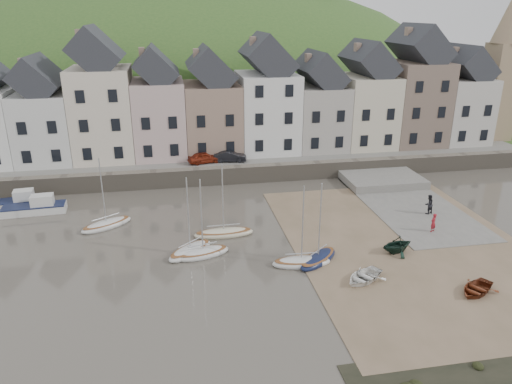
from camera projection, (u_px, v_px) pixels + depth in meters
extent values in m
plane|color=#443E35|center=(270.00, 258.00, 35.72)|extent=(160.00, 160.00, 0.00)
cube|color=#325722|center=(222.00, 141.00, 64.89)|extent=(90.00, 30.00, 1.50)
cube|color=slate|center=(233.00, 159.00, 54.03)|extent=(70.00, 7.00, 0.10)
cube|color=slate|center=(238.00, 174.00, 51.04)|extent=(70.00, 1.20, 1.80)
cube|color=brown|center=(408.00, 245.00, 37.54)|extent=(18.00, 26.00, 0.06)
cube|color=slate|center=(408.00, 204.00, 45.55)|extent=(8.00, 18.00, 0.12)
ellipsoid|color=#325722|center=(184.00, 198.00, 96.47)|extent=(134.40, 84.00, 84.00)
cylinder|color=#382619|center=(56.00, 5.00, 69.84)|extent=(0.50, 0.50, 3.00)
cylinder|color=#382619|center=(154.00, 5.00, 75.85)|extent=(0.50, 0.50, 3.00)
cylinder|color=#382619|center=(244.00, 5.00, 76.34)|extent=(0.50, 0.50, 3.00)
cylinder|color=#382619|center=(318.00, 5.00, 77.42)|extent=(0.50, 0.50, 3.00)
cube|color=silver|center=(47.00, 127.00, 52.60)|extent=(5.80, 8.00, 7.50)
cube|color=gray|center=(22.00, 65.00, 49.99)|extent=(0.60, 0.90, 1.40)
cube|color=beige|center=(104.00, 114.00, 53.18)|extent=(6.40, 8.00, 10.00)
cube|color=gray|center=(79.00, 36.00, 50.00)|extent=(0.60, 0.90, 1.40)
cube|color=#C4A7A2|center=(160.00, 118.00, 54.45)|extent=(5.60, 8.00, 8.50)
cube|color=gray|center=(142.00, 54.00, 51.71)|extent=(0.60, 0.90, 1.40)
cube|color=gray|center=(212.00, 119.00, 55.53)|extent=(6.20, 8.00, 8.00)
cube|color=gray|center=(196.00, 55.00, 52.75)|extent=(0.60, 0.90, 1.40)
cube|color=silver|center=(267.00, 112.00, 56.43)|extent=(6.60, 8.00, 9.00)
cube|color=gray|center=(253.00, 43.00, 53.38)|extent=(0.60, 0.90, 1.40)
cube|color=#A8A299|center=(318.00, 117.00, 57.74)|extent=(5.80, 8.00, 7.50)
cube|color=gray|center=(308.00, 60.00, 55.13)|extent=(0.60, 0.90, 1.40)
cube|color=beige|center=(365.00, 111.00, 58.55)|extent=(6.00, 8.00, 8.50)
cube|color=gray|center=(357.00, 49.00, 55.72)|extent=(0.60, 0.90, 1.40)
cube|color=#756254|center=(413.00, 103.00, 59.33)|extent=(6.40, 8.00, 10.00)
cube|color=gray|center=(408.00, 33.00, 56.15)|extent=(0.60, 0.90, 1.40)
cube|color=beige|center=(457.00, 109.00, 60.71)|extent=(5.80, 8.00, 8.00)
cube|color=gray|center=(455.00, 53.00, 58.01)|extent=(0.60, 0.90, 1.40)
cube|color=#997F60|center=(498.00, 92.00, 60.90)|extent=(3.50, 3.50, 12.00)
cone|color=#997F60|center=(512.00, 17.00, 57.71)|extent=(4.00, 4.00, 6.00)
ellipsoid|color=silver|center=(107.00, 225.00, 40.68)|extent=(4.61, 3.70, 0.84)
ellipsoid|color=brown|center=(106.00, 223.00, 40.60)|extent=(4.23, 3.38, 0.20)
cylinder|color=#B2B5B7|center=(102.00, 191.00, 39.58)|extent=(0.10, 0.10, 5.60)
cylinder|color=#B2B5B7|center=(106.00, 217.00, 40.41)|extent=(2.14, 1.40, 0.08)
ellipsoid|color=silver|center=(190.00, 251.00, 36.27)|extent=(4.11, 3.88, 0.84)
ellipsoid|color=brown|center=(190.00, 249.00, 36.19)|extent=(3.77, 3.55, 0.20)
cylinder|color=#B2B5B7|center=(188.00, 213.00, 35.17)|extent=(0.10, 0.10, 5.60)
cylinder|color=#B2B5B7|center=(190.00, 242.00, 36.01)|extent=(1.77, 1.57, 0.08)
ellipsoid|color=beige|center=(224.00, 233.00, 39.14)|extent=(4.92, 1.58, 0.84)
ellipsoid|color=brown|center=(224.00, 231.00, 39.06)|extent=(4.52, 1.44, 0.20)
cylinder|color=#B2B5B7|center=(223.00, 198.00, 38.04)|extent=(0.10, 0.10, 5.60)
cylinder|color=#B2B5B7|center=(224.00, 225.00, 38.87)|extent=(2.69, 0.13, 0.08)
ellipsoid|color=silver|center=(203.00, 254.00, 35.90)|extent=(4.33, 2.56, 0.84)
ellipsoid|color=brown|center=(203.00, 251.00, 35.82)|extent=(3.98, 2.33, 0.20)
cylinder|color=#B2B5B7|center=(201.00, 216.00, 34.80)|extent=(0.10, 0.10, 5.60)
cylinder|color=#B2B5B7|center=(203.00, 245.00, 35.63)|extent=(2.18, 0.69, 0.08)
ellipsoid|color=silver|center=(301.00, 263.00, 34.62)|extent=(4.36, 1.74, 0.84)
ellipsoid|color=brown|center=(301.00, 260.00, 34.54)|extent=(4.01, 1.58, 0.20)
cylinder|color=#B2B5B7|center=(303.00, 223.00, 33.52)|extent=(0.10, 0.10, 5.60)
cylinder|color=#B2B5B7|center=(302.00, 253.00, 34.35)|extent=(2.36, 0.21, 0.08)
ellipsoid|color=#131B3B|center=(318.00, 259.00, 35.10)|extent=(4.12, 3.87, 0.84)
ellipsoid|color=brown|center=(318.00, 256.00, 35.02)|extent=(3.78, 3.55, 0.20)
cylinder|color=#B2B5B7|center=(320.00, 220.00, 34.00)|extent=(0.10, 0.10, 5.60)
cylinder|color=#B2B5B7|center=(319.00, 250.00, 34.84)|extent=(1.78, 1.57, 0.08)
cube|color=silver|center=(17.00, 204.00, 44.73)|extent=(5.06, 2.28, 0.70)
cube|color=#131B3B|center=(17.00, 200.00, 44.59)|extent=(4.97, 2.32, 0.08)
cube|color=silver|center=(24.00, 195.00, 44.46)|extent=(1.85, 1.40, 1.00)
cube|color=silver|center=(34.00, 209.00, 43.50)|extent=(5.57, 2.05, 0.70)
cube|color=#131B3B|center=(34.00, 206.00, 43.36)|extent=(5.47, 2.10, 0.08)
cube|color=silver|center=(42.00, 200.00, 43.28)|extent=(1.99, 1.32, 1.00)
imported|color=white|center=(364.00, 276.00, 32.46)|extent=(3.86, 3.57, 0.65)
imported|color=black|center=(397.00, 244.00, 36.14)|extent=(3.05, 2.79, 1.37)
imported|color=maroon|center=(476.00, 289.00, 31.08)|extent=(3.66, 3.37, 0.62)
imported|color=maroon|center=(433.00, 223.00, 39.42)|extent=(0.69, 0.61, 1.60)
imported|color=black|center=(429.00, 204.00, 42.88)|extent=(1.04, 0.92, 1.79)
imported|color=maroon|center=(204.00, 158.00, 52.33)|extent=(3.79, 2.17, 1.22)
imported|color=black|center=(230.00, 156.00, 52.81)|extent=(3.73, 1.78, 1.18)
ellipsoid|color=black|center=(478.00, 366.00, 24.68)|extent=(0.56, 0.61, 0.36)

